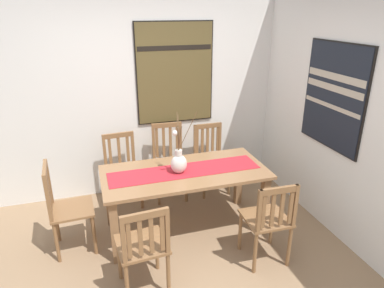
{
  "coord_description": "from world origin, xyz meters",
  "views": [
    {
      "loc": [
        -0.69,
        -2.58,
        2.39
      ],
      "look_at": [
        0.34,
        0.73,
        1.01
      ],
      "focal_mm": 32.44,
      "sensor_mm": 36.0,
      "label": 1
    }
  ],
  "objects_px": {
    "chair_2": "(269,219)",
    "painting_on_back_wall": "(175,73)",
    "centerpiece_vase": "(179,162)",
    "chair_4": "(169,160)",
    "chair_3": "(122,168)",
    "chair_5": "(211,156)",
    "chair_1": "(65,206)",
    "chair_0": "(143,246)",
    "painting_on_side_wall": "(334,96)",
    "dining_table": "(185,180)"
  },
  "relations": [
    {
      "from": "chair_4",
      "to": "chair_5",
      "type": "relative_size",
      "value": 1.07
    },
    {
      "from": "chair_0",
      "to": "chair_3",
      "type": "xyz_separation_m",
      "value": [
        0.01,
        1.61,
        -0.0
      ]
    },
    {
      "from": "painting_on_back_wall",
      "to": "chair_2",
      "type": "bearing_deg",
      "value": -77.62
    },
    {
      "from": "centerpiece_vase",
      "to": "chair_5",
      "type": "height_order",
      "value": "centerpiece_vase"
    },
    {
      "from": "chair_0",
      "to": "dining_table",
      "type": "bearing_deg",
      "value": 53.23
    },
    {
      "from": "dining_table",
      "to": "chair_0",
      "type": "relative_size",
      "value": 1.97
    },
    {
      "from": "chair_2",
      "to": "chair_3",
      "type": "height_order",
      "value": "chair_3"
    },
    {
      "from": "centerpiece_vase",
      "to": "chair_3",
      "type": "relative_size",
      "value": 0.78
    },
    {
      "from": "chair_0",
      "to": "chair_4",
      "type": "distance_m",
      "value": 1.74
    },
    {
      "from": "chair_0",
      "to": "chair_1",
      "type": "height_order",
      "value": "chair_1"
    },
    {
      "from": "centerpiece_vase",
      "to": "painting_on_side_wall",
      "type": "distance_m",
      "value": 1.77
    },
    {
      "from": "chair_2",
      "to": "painting_on_back_wall",
      "type": "bearing_deg",
      "value": 102.38
    },
    {
      "from": "chair_5",
      "to": "dining_table",
      "type": "bearing_deg",
      "value": -126.63
    },
    {
      "from": "chair_0",
      "to": "chair_2",
      "type": "xyz_separation_m",
      "value": [
        1.22,
        0.04,
        0.0
      ]
    },
    {
      "from": "chair_3",
      "to": "painting_on_back_wall",
      "type": "xyz_separation_m",
      "value": [
        0.8,
        0.33,
        1.1
      ]
    },
    {
      "from": "chair_3",
      "to": "chair_5",
      "type": "height_order",
      "value": "chair_5"
    },
    {
      "from": "dining_table",
      "to": "painting_on_side_wall",
      "type": "distance_m",
      "value": 1.82
    },
    {
      "from": "centerpiece_vase",
      "to": "chair_1",
      "type": "distance_m",
      "value": 1.24
    },
    {
      "from": "centerpiece_vase",
      "to": "painting_on_side_wall",
      "type": "height_order",
      "value": "painting_on_side_wall"
    },
    {
      "from": "chair_2",
      "to": "chair_1",
      "type": "bearing_deg",
      "value": 157.33
    },
    {
      "from": "chair_3",
      "to": "painting_on_side_wall",
      "type": "distance_m",
      "value": 2.62
    },
    {
      "from": "chair_3",
      "to": "centerpiece_vase",
      "type": "bearing_deg",
      "value": -57.38
    },
    {
      "from": "chair_2",
      "to": "chair_4",
      "type": "distance_m",
      "value": 1.7
    },
    {
      "from": "centerpiece_vase",
      "to": "painting_on_back_wall",
      "type": "xyz_separation_m",
      "value": [
        0.27,
        1.15,
        0.72
      ]
    },
    {
      "from": "chair_1",
      "to": "chair_3",
      "type": "distance_m",
      "value": 1.03
    },
    {
      "from": "chair_0",
      "to": "painting_on_back_wall",
      "type": "xyz_separation_m",
      "value": [
        0.81,
        1.93,
        1.1
      ]
    },
    {
      "from": "chair_2",
      "to": "painting_on_side_wall",
      "type": "height_order",
      "value": "painting_on_side_wall"
    },
    {
      "from": "centerpiece_vase",
      "to": "chair_1",
      "type": "relative_size",
      "value": 0.73
    },
    {
      "from": "chair_1",
      "to": "painting_on_back_wall",
      "type": "height_order",
      "value": "painting_on_back_wall"
    },
    {
      "from": "chair_0",
      "to": "painting_on_side_wall",
      "type": "relative_size",
      "value": 0.81
    },
    {
      "from": "chair_1",
      "to": "chair_3",
      "type": "xyz_separation_m",
      "value": [
        0.66,
        0.78,
        -0.03
      ]
    },
    {
      "from": "painting_on_back_wall",
      "to": "painting_on_side_wall",
      "type": "relative_size",
      "value": 1.17
    },
    {
      "from": "chair_2",
      "to": "chair_5",
      "type": "xyz_separation_m",
      "value": [
        -0.01,
        1.58,
        0.01
      ]
    },
    {
      "from": "centerpiece_vase",
      "to": "chair_3",
      "type": "distance_m",
      "value": 1.04
    },
    {
      "from": "chair_4",
      "to": "painting_on_back_wall",
      "type": "xyz_separation_m",
      "value": [
        0.18,
        0.3,
        1.08
      ]
    },
    {
      "from": "dining_table",
      "to": "painting_on_back_wall",
      "type": "height_order",
      "value": "painting_on_back_wall"
    },
    {
      "from": "chair_0",
      "to": "chair_3",
      "type": "distance_m",
      "value": 1.61
    },
    {
      "from": "chair_2",
      "to": "chair_3",
      "type": "relative_size",
      "value": 0.99
    },
    {
      "from": "centerpiece_vase",
      "to": "chair_0",
      "type": "distance_m",
      "value": 1.02
    },
    {
      "from": "chair_3",
      "to": "painting_on_back_wall",
      "type": "relative_size",
      "value": 0.7
    },
    {
      "from": "chair_4",
      "to": "chair_3",
      "type": "bearing_deg",
      "value": -177.88
    },
    {
      "from": "chair_0",
      "to": "chair_5",
      "type": "distance_m",
      "value": 2.02
    },
    {
      "from": "chair_4",
      "to": "painting_on_side_wall",
      "type": "distance_m",
      "value": 2.14
    },
    {
      "from": "chair_4",
      "to": "chair_2",
      "type": "bearing_deg",
      "value": -69.47
    },
    {
      "from": "dining_table",
      "to": "chair_4",
      "type": "xyz_separation_m",
      "value": [
        0.02,
        0.81,
        -0.11
      ]
    },
    {
      "from": "dining_table",
      "to": "centerpiece_vase",
      "type": "height_order",
      "value": "centerpiece_vase"
    },
    {
      "from": "chair_1",
      "to": "chair_5",
      "type": "bearing_deg",
      "value": 23.22
    },
    {
      "from": "centerpiece_vase",
      "to": "painting_on_side_wall",
      "type": "bearing_deg",
      "value": -8.99
    },
    {
      "from": "chair_3",
      "to": "chair_4",
      "type": "height_order",
      "value": "chair_4"
    },
    {
      "from": "chair_4",
      "to": "painting_on_side_wall",
      "type": "bearing_deg",
      "value": -35.56
    }
  ]
}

